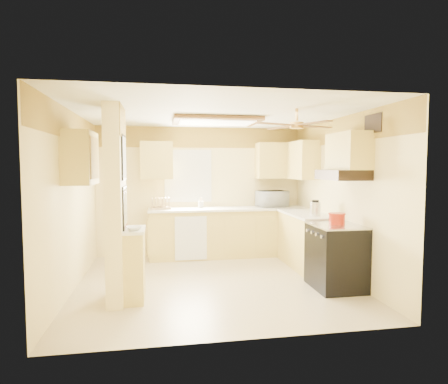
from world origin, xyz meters
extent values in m
plane|color=beige|center=(0.00, 0.00, 0.00)|extent=(4.00, 4.00, 0.00)
plane|color=white|center=(0.00, 0.00, 2.50)|extent=(4.00, 4.00, 0.00)
plane|color=#FFE89B|center=(0.00, 1.90, 1.25)|extent=(4.00, 0.00, 4.00)
plane|color=#FFE89B|center=(0.00, -1.90, 1.25)|extent=(4.00, 0.00, 4.00)
plane|color=#FFE89B|center=(-2.00, 0.00, 1.25)|extent=(0.00, 3.80, 3.80)
plane|color=#FFE89B|center=(2.00, 0.00, 1.25)|extent=(0.00, 3.80, 3.80)
cube|color=gold|center=(0.00, 1.88, 2.30)|extent=(4.00, 0.02, 0.40)
cube|color=#FFE89B|center=(-1.35, -0.55, 1.25)|extent=(0.20, 0.70, 2.50)
cube|color=#EAD471|center=(-1.13, -0.55, 0.45)|extent=(0.25, 0.55, 0.90)
cube|color=white|center=(-1.13, -0.55, 0.92)|extent=(0.28, 0.58, 0.04)
cube|color=#EAD471|center=(0.50, 1.60, 0.45)|extent=(3.00, 0.60, 0.90)
cube|color=#EAD471|center=(1.70, 0.60, 0.45)|extent=(0.60, 1.40, 0.90)
cube|color=white|center=(0.50, 1.59, 0.92)|extent=(3.04, 0.64, 0.04)
cube|color=white|center=(1.69, 0.60, 0.92)|extent=(0.64, 1.44, 0.04)
cube|color=white|center=(-0.25, 1.29, 0.43)|extent=(0.58, 0.02, 0.80)
cube|color=white|center=(-0.25, 1.89, 1.55)|extent=(0.92, 0.02, 1.02)
cube|color=white|center=(-0.25, 1.89, 1.55)|extent=(0.80, 0.02, 0.90)
cube|color=#EAD471|center=(-0.85, 1.72, 1.85)|extent=(0.60, 0.35, 0.70)
cube|color=#EAD471|center=(1.55, 1.72, 1.85)|extent=(0.90, 0.35, 0.70)
cube|color=#EAD471|center=(1.82, 1.25, 1.85)|extent=(0.35, 1.00, 0.70)
cube|color=#EAD471|center=(-1.82, -0.25, 1.85)|extent=(0.35, 0.75, 0.70)
cube|color=#EAD471|center=(1.82, -0.55, 1.95)|extent=(0.35, 0.76, 0.52)
cube|color=black|center=(1.67, -0.55, 0.45)|extent=(0.65, 0.76, 0.90)
cube|color=silver|center=(1.67, -0.55, 0.91)|extent=(0.66, 0.77, 0.02)
cylinder|color=silver|center=(1.34, -0.80, 0.80)|extent=(0.03, 0.05, 0.05)
cylinder|color=silver|center=(1.34, -0.63, 0.80)|extent=(0.03, 0.05, 0.05)
cylinder|color=silver|center=(1.34, -0.47, 0.80)|extent=(0.03, 0.05, 0.05)
cylinder|color=silver|center=(1.34, -0.30, 0.80)|extent=(0.03, 0.05, 0.05)
cube|color=black|center=(1.74, -0.55, 1.62)|extent=(0.50, 0.76, 0.14)
cube|color=black|center=(-1.24, -0.55, 1.85)|extent=(0.02, 0.42, 0.57)
cube|color=white|center=(-1.23, -0.55, 1.85)|extent=(0.01, 0.37, 0.52)
cube|color=black|center=(-1.24, -0.55, 1.20)|extent=(0.02, 0.42, 0.57)
cube|color=yellow|center=(-1.23, -0.55, 1.20)|extent=(0.01, 0.37, 0.52)
cube|color=brown|center=(0.10, 0.50, 2.46)|extent=(1.35, 0.95, 0.06)
cube|color=white|center=(0.10, 0.50, 2.44)|extent=(1.15, 0.75, 0.02)
cylinder|color=gold|center=(1.00, -0.70, 2.42)|extent=(0.04, 0.04, 0.16)
cylinder|color=gold|center=(1.00, -0.70, 2.28)|extent=(0.18, 0.18, 0.08)
cube|color=brown|center=(1.30, -0.59, 2.28)|extent=(0.55, 0.28, 0.01)
cube|color=brown|center=(0.89, -0.40, 2.28)|extent=(0.28, 0.55, 0.01)
cube|color=brown|center=(0.70, -0.81, 2.28)|extent=(0.55, 0.28, 0.01)
cube|color=brown|center=(1.11, -1.00, 2.28)|extent=(0.28, 0.55, 0.01)
cube|color=black|center=(1.98, -0.90, 2.30)|extent=(0.02, 0.40, 0.25)
imported|color=white|center=(1.39, 1.64, 1.10)|extent=(0.62, 0.46, 0.31)
imported|color=white|center=(-1.12, -0.69, 0.96)|extent=(0.24, 0.24, 0.05)
cylinder|color=#AD220E|center=(1.70, -0.50, 0.99)|extent=(0.22, 0.22, 0.14)
cylinder|color=#AD220E|center=(1.70, -0.50, 1.07)|extent=(0.24, 0.24, 0.02)
cylinder|color=silver|center=(1.68, 0.21, 1.05)|extent=(0.17, 0.17, 0.22)
cylinder|color=black|center=(1.68, 0.21, 1.18)|extent=(0.11, 0.11, 0.03)
cube|color=tan|center=(-0.79, 1.62, 0.96)|extent=(0.38, 0.29, 0.04)
cube|color=tan|center=(-0.94, 1.62, 1.04)|extent=(0.02, 0.25, 0.21)
cube|color=tan|center=(-0.88, 1.62, 1.04)|extent=(0.02, 0.25, 0.21)
cube|color=tan|center=(-0.82, 1.62, 1.04)|extent=(0.02, 0.25, 0.21)
cube|color=tan|center=(-0.75, 1.62, 1.04)|extent=(0.02, 0.25, 0.21)
cube|color=tan|center=(-0.69, 1.62, 1.04)|extent=(0.02, 0.25, 0.21)
cube|color=tan|center=(-0.63, 1.62, 1.04)|extent=(0.02, 0.25, 0.21)
cylinder|color=white|center=(-0.88, 1.62, 1.04)|extent=(0.01, 0.21, 0.21)
cylinder|color=white|center=(-0.75, 1.62, 1.04)|extent=(0.01, 0.21, 0.21)
cylinder|color=white|center=(-0.02, 1.71, 1.00)|extent=(0.10, 0.10, 0.13)
cylinder|color=tan|center=(0.00, 1.71, 1.04)|extent=(0.01, 0.01, 0.20)
cylinder|color=tan|center=(-0.02, 1.73, 1.04)|extent=(0.01, 0.01, 0.20)
cylinder|color=tan|center=(-0.04, 1.71, 1.04)|extent=(0.01, 0.01, 0.20)
cylinder|color=tan|center=(-0.02, 1.69, 1.04)|extent=(0.01, 0.01, 0.20)
camera|label=1|loc=(-0.78, -5.46, 1.75)|focal=30.00mm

